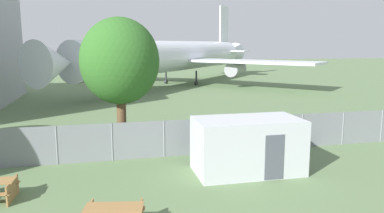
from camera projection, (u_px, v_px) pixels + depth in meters
The scene contains 4 objects.
perimeter_fence at pixel (164, 139), 18.69m from camera, with size 56.07×0.07×1.87m.
airplane at pixel (176, 56), 50.41m from camera, with size 33.02×38.09×11.98m.
portable_cabin at pixel (247, 145), 16.47m from camera, with size 4.66×2.61×2.41m.
tree_behind_benches at pixel (120, 62), 18.54m from camera, with size 3.92×3.92×6.94m.
Camera 1 is at (-2.89, -7.40, 5.63)m, focal length 35.00 mm.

